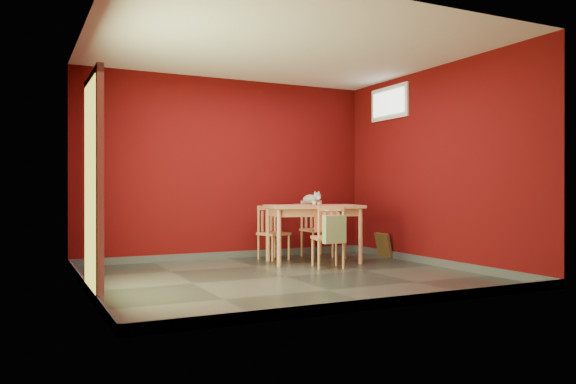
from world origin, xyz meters
name	(u,v)px	position (x,y,z in m)	size (l,w,h in m)	color
ground	(286,277)	(0.00, 0.00, 0.00)	(4.50, 4.50, 0.00)	#2D342D
room_shell	(286,272)	(0.00, 0.00, 0.05)	(4.50, 4.50, 4.50)	#500809
doorway	(92,179)	(-2.23, -0.40, 1.12)	(0.06, 1.01, 2.13)	#B7D838
window	(389,103)	(2.23, 1.00, 2.35)	(0.05, 0.90, 0.50)	white
outlet_plate	(321,235)	(1.60, 1.99, 0.30)	(0.08, 0.01, 0.12)	silver
dining_table	(313,212)	(0.92, 0.99, 0.71)	(1.42, 0.98, 0.81)	tan
table_runner	(318,209)	(0.92, 0.87, 0.76)	(0.47, 0.78, 0.37)	#AC4930
chair_far_left	(272,232)	(0.54, 1.60, 0.41)	(0.46, 0.46, 0.79)	tan
chair_far_right	(316,228)	(1.29, 1.60, 0.44)	(0.42, 0.42, 0.86)	tan
chair_near	(329,236)	(0.83, 0.42, 0.42)	(0.47, 0.47, 0.82)	tan
tote_bag	(334,229)	(0.80, 0.21, 0.52)	(0.30, 0.18, 0.43)	#91AC6E
cat	(311,198)	(0.92, 1.07, 0.92)	(0.22, 0.41, 0.21)	slate
picture_frame	(383,245)	(2.19, 1.09, 0.18)	(0.15, 0.38, 0.37)	brown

